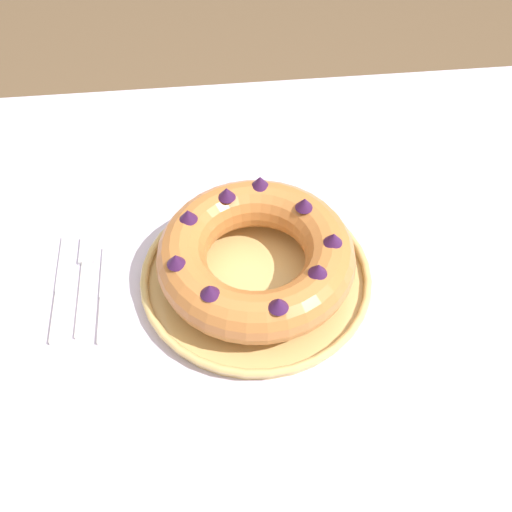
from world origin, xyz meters
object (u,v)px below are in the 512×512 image
object	(u,v)px
bundt_cake	(256,256)
cake_knife	(106,299)
serving_dish	(256,277)
serving_knife	(61,294)
fork	(85,277)

from	to	relation	value
bundt_cake	cake_knife	xyz separation A→B (m)	(-0.22, -0.01, -0.06)
serving_dish	serving_knife	bearing A→B (deg)	178.92
serving_dish	cake_knife	world-z (taller)	serving_dish
serving_dish	fork	distance (m)	0.26
bundt_cake	fork	size ratio (longest dim) A/B	1.52
fork	serving_knife	world-z (taller)	serving_knife
bundt_cake	serving_knife	distance (m)	0.29
serving_dish	fork	size ratio (longest dim) A/B	1.82
serving_dish	bundt_cake	xyz separation A→B (m)	(-0.00, -0.00, 0.05)
bundt_cake	fork	world-z (taller)	bundt_cake
fork	cake_knife	world-z (taller)	cake_knife
bundt_cake	fork	xyz separation A→B (m)	(-0.26, 0.03, -0.06)
serving_dish	fork	xyz separation A→B (m)	(-0.26, 0.03, -0.01)
serving_dish	serving_knife	size ratio (longest dim) A/B	1.72
serving_dish	serving_knife	world-z (taller)	serving_dish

